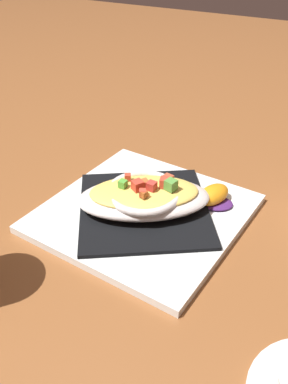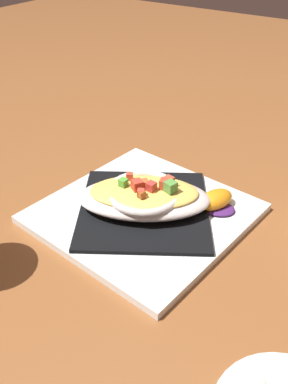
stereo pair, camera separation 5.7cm
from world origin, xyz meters
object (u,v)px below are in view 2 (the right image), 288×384
at_px(gratin_dish, 144,196).
at_px(creamer_cup_0, 276,382).
at_px(square_plate, 144,213).
at_px(orange_garnish, 216,201).

bearing_deg(gratin_dish, creamer_cup_0, 148.21).
relative_size(square_plate, creamer_cup_0, 10.59).
height_order(square_plate, orange_garnish, orange_garnish).
distance_m(orange_garnish, creamer_cup_0, 0.26).
distance_m(square_plate, orange_garnish, 0.10).
xyz_separation_m(square_plate, gratin_dish, (-0.00, -0.00, 0.03)).
distance_m(square_plate, gratin_dish, 0.03).
relative_size(square_plate, gratin_dish, 1.25).
bearing_deg(creamer_cup_0, square_plate, -31.75).
xyz_separation_m(gratin_dish, creamer_cup_0, (-0.24, 0.15, -0.02)).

